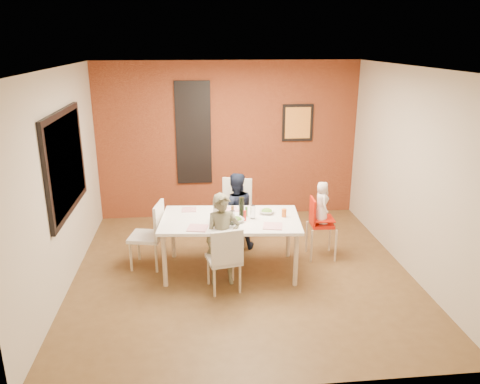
{
  "coord_description": "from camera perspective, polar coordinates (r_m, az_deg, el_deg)",
  "views": [
    {
      "loc": [
        -0.62,
        -5.7,
        3.02
      ],
      "look_at": [
        0.0,
        0.3,
        1.05
      ],
      "focal_mm": 35.0,
      "sensor_mm": 36.0,
      "label": 1
    }
  ],
  "objects": [
    {
      "name": "chair_left",
      "position": [
        6.53,
        -10.71,
        -4.76
      ],
      "size": [
        0.51,
        0.51,
        0.93
      ],
      "rotation": [
        0.0,
        0.0,
        4.51
      ],
      "color": "white",
      "rests_on": "ground"
    },
    {
      "name": "art_print_canvas",
      "position": [
        8.22,
        7.06,
        8.36
      ],
      "size": [
        0.44,
        0.01,
        0.54
      ],
      "primitive_type": "cube",
      "color": "gold",
      "rests_on": "wall_back"
    },
    {
      "name": "plate_near_left",
      "position": [
        5.91,
        -5.2,
        -4.38
      ],
      "size": [
        0.29,
        0.29,
        0.01
      ],
      "primitive_type": "cube",
      "rotation": [
        0.0,
        0.0,
        -0.23
      ],
      "color": "white",
      "rests_on": "dining_table"
    },
    {
      "name": "child_near",
      "position": [
        5.96,
        -2.13,
        -5.81
      ],
      "size": [
        0.46,
        0.31,
        1.21
      ],
      "primitive_type": "imported",
      "rotation": [
        0.0,
        0.0,
        0.05
      ],
      "color": "#5F5C44",
      "rests_on": "ground"
    },
    {
      "name": "salad_bowl_a",
      "position": [
        6.09,
        -0.46,
        -3.45
      ],
      "size": [
        0.25,
        0.25,
        0.05
      ],
      "primitive_type": "imported",
      "rotation": [
        0.0,
        0.0,
        0.34
      ],
      "color": "silver",
      "rests_on": "dining_table"
    },
    {
      "name": "wall_left",
      "position": [
        6.16,
        -21.01,
        1.12
      ],
      "size": [
        0.02,
        4.5,
        2.7
      ],
      "primitive_type": "cube",
      "color": "beige",
      "rests_on": "ground"
    },
    {
      "name": "glassblock_surround",
      "position": [
        8.05,
        -5.7,
        7.13
      ],
      "size": [
        0.6,
        0.03,
        1.76
      ],
      "primitive_type": "cube",
      "color": "black",
      "rests_on": "wall_back"
    },
    {
      "name": "chair_far",
      "position": [
        7.21,
        -0.53,
        -1.9
      ],
      "size": [
        0.57,
        0.57,
        0.99
      ],
      "rotation": [
        0.0,
        0.0,
        -0.3
      ],
      "color": "white",
      "rests_on": "ground"
    },
    {
      "name": "condiment_green",
      "position": [
        6.26,
        0.79,
        -2.4
      ],
      "size": [
        0.03,
        0.03,
        0.13
      ],
      "primitive_type": "cylinder",
      "color": "#367828",
      "rests_on": "dining_table"
    },
    {
      "name": "toddler",
      "position": [
        6.69,
        9.94,
        -1.28
      ],
      "size": [
        0.21,
        0.31,
        0.61
      ],
      "primitive_type": "imported",
      "rotation": [
        0.0,
        0.0,
        1.61
      ],
      "color": "white",
      "rests_on": "high_chair"
    },
    {
      "name": "paper_towel_roll",
      "position": [
        6.1,
        -2.78,
        -2.39
      ],
      "size": [
        0.11,
        0.11,
        0.25
      ],
      "primitive_type": "cylinder",
      "color": "white",
      "rests_on": "dining_table"
    },
    {
      "name": "dining_table",
      "position": [
        6.23,
        -1.18,
        -3.82
      ],
      "size": [
        1.91,
        1.18,
        0.76
      ],
      "rotation": [
        0.0,
        0.0,
        -0.09
      ],
      "color": "white",
      "rests_on": "ground"
    },
    {
      "name": "wall_front",
      "position": [
        3.88,
        3.9,
        -7.45
      ],
      "size": [
        4.5,
        0.02,
        2.7
      ],
      "primitive_type": "cube",
      "color": "beige",
      "rests_on": "ground"
    },
    {
      "name": "picture_window_frame",
      "position": [
        6.29,
        -20.5,
        3.41
      ],
      "size": [
        0.05,
        1.7,
        1.3
      ],
      "primitive_type": "cube",
      "color": "black",
      "rests_on": "wall_left"
    },
    {
      "name": "sippy_cup",
      "position": [
        6.27,
        5.39,
        -2.56
      ],
      "size": [
        0.06,
        0.06,
        0.11
      ],
      "primitive_type": "cylinder",
      "color": "#D45C17",
      "rests_on": "dining_table"
    },
    {
      "name": "picture_window_pane",
      "position": [
        6.28,
        -20.37,
        3.41
      ],
      "size": [
        0.02,
        1.55,
        1.15
      ],
      "primitive_type": "cube",
      "color": "black",
      "rests_on": "wall_left"
    },
    {
      "name": "chair_near",
      "position": [
        5.8,
        -1.81,
        -7.87
      ],
      "size": [
        0.47,
        0.47,
        0.86
      ],
      "rotation": [
        0.0,
        0.0,
        3.33
      ],
      "color": "beige",
      "rests_on": "ground"
    },
    {
      "name": "wine_glass_a",
      "position": [
        5.97,
        -0.94,
        -3.15
      ],
      "size": [
        0.07,
        0.07,
        0.19
      ],
      "primitive_type": "cylinder",
      "color": "white",
      "rests_on": "dining_table"
    },
    {
      "name": "plate_far_left",
      "position": [
        6.55,
        -6.23,
        -2.14
      ],
      "size": [
        0.2,
        0.2,
        0.01
      ],
      "primitive_type": "cube",
      "rotation": [
        0.0,
        0.0,
        -0.03
      ],
      "color": "silver",
      "rests_on": "dining_table"
    },
    {
      "name": "wine_glass_b",
      "position": [
        6.18,
        1.58,
        -2.45
      ],
      "size": [
        0.06,
        0.06,
        0.18
      ],
      "primitive_type": "cylinder",
      "color": "white",
      "rests_on": "dining_table"
    },
    {
      "name": "brick_accent_wall",
      "position": [
        8.13,
        -1.41,
        6.23
      ],
      "size": [
        4.5,
        0.02,
        2.7
      ],
      "primitive_type": "cube",
      "color": "maroon",
      "rests_on": "ground"
    },
    {
      "name": "ceiling",
      "position": [
        5.74,
        0.32,
        14.89
      ],
      "size": [
        4.5,
        4.5,
        0.02
      ],
      "primitive_type": "cube",
      "color": "silver",
      "rests_on": "wall_back"
    },
    {
      "name": "plate_far_mid",
      "position": [
        6.51,
        -1.23,
        -2.14
      ],
      "size": [
        0.25,
        0.25,
        0.01
      ],
      "primitive_type": "cube",
      "rotation": [
        0.0,
        0.0,
        0.15
      ],
      "color": "white",
      "rests_on": "dining_table"
    },
    {
      "name": "art_print_frame",
      "position": [
        8.23,
        7.04,
        8.38
      ],
      "size": [
        0.54,
        0.03,
        0.64
      ],
      "primitive_type": "cube",
      "color": "black",
      "rests_on": "wall_back"
    },
    {
      "name": "condiment_brown",
      "position": [
        6.26,
        -0.92,
        -2.34
      ],
      "size": [
        0.04,
        0.04,
        0.15
      ],
      "primitive_type": "cylinder",
      "color": "brown",
      "rests_on": "dining_table"
    },
    {
      "name": "glassblock_strip",
      "position": [
        8.06,
        -5.7,
        7.13
      ],
      "size": [
        0.55,
        0.03,
        1.7
      ],
      "primitive_type": "cube",
      "color": "silver",
      "rests_on": "wall_back"
    },
    {
      "name": "wall_back",
      "position": [
        8.15,
        -1.42,
        6.26
      ],
      "size": [
        4.5,
        0.02,
        2.7
      ],
      "primitive_type": "cube",
      "color": "beige",
      "rests_on": "ground"
    },
    {
      "name": "ground",
      "position": [
        6.48,
        0.28,
        -9.69
      ],
      "size": [
        4.5,
        4.5,
        0.0
      ],
      "primitive_type": "plane",
      "color": "brown",
      "rests_on": "ground"
    },
    {
      "name": "child_far",
      "position": [
        6.97,
        -0.56,
        -2.33
      ],
      "size": [
        0.59,
        0.47,
        1.18
      ],
      "primitive_type": "imported",
      "rotation": [
        0.0,
        0.0,
        3.19
      ],
      "color": "black",
      "rests_on": "ground"
    },
    {
      "name": "salad_bowl_b",
      "position": [
        6.39,
        3.29,
        -2.4
      ],
      "size": [
        0.26,
        0.26,
        0.05
      ],
      "primitive_type": "imported",
      "rotation": [
        0.0,
        0.0,
        -0.31
      ],
      "color": "white",
      "rests_on": "dining_table"
    },
    {
      "name": "wall_right",
      "position": [
        6.6,
        20.14,
        2.3
      ],
      "size": [
        0.02,
        4.5,
        2.7
      ],
      "primitive_type": "cube",
      "color": "beige",
      "rests_on": "ground"
    },
    {
      "name": "wine_bottle",
      "position": [
        6.23,
        0.19,
        -1.84
      ],
      "size": [
        0.07,
        0.07,
        0.27
      ],
      "primitive_type": "cylinder",
      "color": "black",
      "rests_on": "dining_table"
    },
    {
      "name": "high_chair",
      "position": [
        6.79,
        9.62,
        -3.63
      ],
      "size": [
        0.39,
        0.39,
        0.89
      ],
      "rotation": [
        0.0,
        0.0,
        1.53
      ],
      "color": "red",
      "rests_on": "ground"
    },
    {
      "name": "plate_near_right",
      "position": [
        5.96,
        4.01,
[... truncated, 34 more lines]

